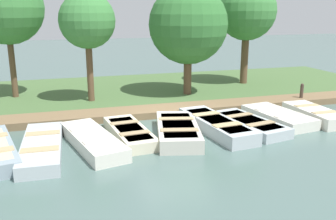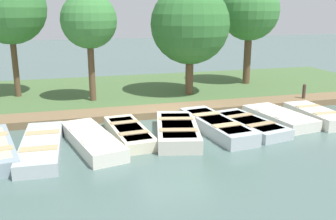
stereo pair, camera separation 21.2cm
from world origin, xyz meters
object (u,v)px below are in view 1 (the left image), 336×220
rowboat_3 (129,133)px  rowboat_8 (315,114)px  rowboat_1 (42,147)px  park_tree_center (188,25)px  rowboat_5 (216,125)px  rowboat_6 (249,124)px  rowboat_4 (178,130)px  park_tree_right (247,12)px  rowboat_2 (93,140)px  rowboat_7 (278,117)px  mooring_post_far (302,93)px  park_tree_far_left (6,8)px  park_tree_left (87,21)px

rowboat_3 → rowboat_8: rowboat_8 is taller
rowboat_1 → park_tree_center: size_ratio=0.73×
rowboat_5 → rowboat_6: (0.08, 1.17, -0.05)m
rowboat_4 → park_tree_right: bearing=152.3°
rowboat_2 → rowboat_5: bearing=81.0°
rowboat_4 → rowboat_7: bearing=111.0°
rowboat_2 → mooring_post_far: 9.36m
rowboat_8 → park_tree_far_left: (-6.16, -10.56, 3.70)m
rowboat_5 → rowboat_7: size_ratio=1.25×
rowboat_1 → park_tree_center: (-5.09, 6.10, 3.04)m
rowboat_8 → mooring_post_far: size_ratio=2.99×
rowboat_8 → rowboat_1: bearing=-87.1°
park_tree_left → rowboat_7: bearing=54.8°
rowboat_4 → mooring_post_far: size_ratio=3.80×
rowboat_6 → park_tree_left: bearing=-146.3°
rowboat_3 → park_tree_right: size_ratio=0.59×
rowboat_6 → mooring_post_far: 4.54m
rowboat_5 → rowboat_8: (-0.16, 3.93, 0.00)m
rowboat_1 → rowboat_7: bearing=97.3°
rowboat_7 → mooring_post_far: (-2.03, 2.41, 0.25)m
rowboat_2 → park_tree_center: park_tree_center is taller
rowboat_1 → rowboat_2: rowboat_2 is taller
park_tree_center → rowboat_8: bearing=35.3°
rowboat_2 → rowboat_6: (-0.21, 5.17, -0.03)m
rowboat_3 → rowboat_6: rowboat_3 is taller
rowboat_6 → rowboat_3: bearing=-104.7°
rowboat_1 → rowboat_4: (-0.21, 4.04, 0.03)m
rowboat_6 → rowboat_8: (-0.23, 2.77, 0.05)m
rowboat_1 → rowboat_8: (-0.52, 9.34, 0.04)m
rowboat_7 → rowboat_5: bearing=-89.9°
rowboat_6 → rowboat_7: size_ratio=1.06×
rowboat_4 → park_tree_far_left: 9.12m
rowboat_1 → park_tree_left: (-5.02, 1.85, 3.23)m
rowboat_4 → park_tree_right: 9.29m
rowboat_1 → rowboat_5: size_ratio=1.00×
rowboat_7 → park_tree_left: 8.13m
rowboat_6 → park_tree_far_left: (-6.39, -7.79, 3.75)m
rowboat_3 → rowboat_5: 2.84m
rowboat_2 → rowboat_7: (-0.64, 6.56, -0.01)m
rowboat_1 → rowboat_3: 2.62m
rowboat_5 → park_tree_right: 8.41m
rowboat_3 → park_tree_right: 10.06m
rowboat_2 → park_tree_right: 11.18m
mooring_post_far → park_tree_right: (-3.90, -0.66, 3.31)m
rowboat_1 → park_tree_center: 8.51m
rowboat_2 → park_tree_right: size_ratio=0.66×
rowboat_4 → mooring_post_far: bearing=125.5°
rowboat_7 → park_tree_right: bearing=155.7°
rowboat_5 → park_tree_right: park_tree_right is taller
rowboat_3 → park_tree_far_left: (-6.14, -3.79, 3.74)m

